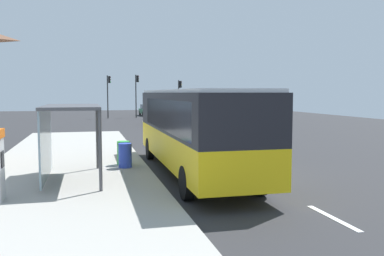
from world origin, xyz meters
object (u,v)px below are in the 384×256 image
bus (193,126)px  recycling_bin_green (124,153)px  traffic_light_median (137,89)px  sedan_near (147,110)px  traffic_light_near_side (179,93)px  bus_shelter (62,123)px  sedan_far (157,113)px  recycling_bin_blue (125,155)px  white_van (170,111)px  traffic_light_far_side (108,90)px

bus → recycling_bin_green: size_ratio=11.61×
traffic_light_median → sedan_near: bearing=65.3°
sedan_near → recycling_bin_green: 39.56m
bus → traffic_light_near_side: traffic_light_near_side is taller
traffic_light_near_side → bus_shelter: traffic_light_near_side is taller
bus → traffic_light_median: bearing=86.7°
bus → sedan_far: (4.01, 32.65, -1.05)m
recycling_bin_blue → bus_shelter: 3.23m
bus → traffic_light_median: size_ratio=2.07×
white_van → bus_shelter: (-8.61, -25.23, 0.75)m
sedan_far → traffic_light_near_side: (3.20, 2.34, 2.31)m
sedan_near → recycling_bin_green: (-6.50, -39.02, -0.14)m
bus → sedan_far: bus is taller
traffic_light_near_side → traffic_light_median: traffic_light_median is taller
recycling_bin_blue → traffic_light_median: bearing=82.6°
recycling_bin_blue → sedan_far: bearing=78.4°
bus → bus_shelter: (-4.70, -0.85, 0.25)m
white_van → recycling_bin_blue: (-6.40, -23.37, -0.69)m
traffic_light_far_side → traffic_light_median: (3.50, 0.80, 0.09)m
recycling_bin_blue → traffic_light_median: size_ratio=0.18×
white_van → traffic_light_far_side: bearing=114.9°
traffic_light_far_side → sedan_far: bearing=-30.2°
bus → traffic_light_median: traffic_light_median is taller
bus → sedan_far: 32.91m
sedan_far → recycling_bin_blue: bearing=-101.6°
traffic_light_near_side → bus_shelter: size_ratio=1.16×
recycling_bin_green → traffic_light_near_side: 34.76m
white_van → sedan_near: white_van is taller
traffic_light_median → recycling_bin_blue: bearing=-97.4°
sedan_far → traffic_light_far_side: (-5.41, 3.14, 2.65)m
recycling_bin_blue → recycling_bin_green: size_ratio=1.00×
recycling_bin_green → traffic_light_far_side: traffic_light_far_side is taller
recycling_bin_green → traffic_light_median: 35.31m
recycling_bin_green → bus_shelter: 3.68m
traffic_light_far_side → bus_shelter: traffic_light_far_side is taller
traffic_light_near_side → bus_shelter: (-11.92, -35.84, -1.00)m
traffic_light_near_side → white_van: bearing=-107.3°
recycling_bin_blue → traffic_light_median: 36.00m
sedan_near → recycling_bin_green: sedan_near is taller
bus → sedan_near: (4.01, 40.73, -1.05)m
sedan_near → sedan_far: 8.08m
recycling_bin_green → bus_shelter: (-2.21, -2.56, 1.44)m
bus → recycling_bin_green: bus is taller
traffic_light_median → traffic_light_far_side: bearing=-167.1°
traffic_light_far_side → traffic_light_median: size_ratio=0.97×
white_van → traffic_light_median: bearing=98.4°
sedan_near → recycling_bin_green: size_ratio=4.65×
sedan_far → traffic_light_median: traffic_light_median is taller
traffic_light_far_side → bus_shelter: bearing=-95.2°
bus_shelter → traffic_light_far_side: bearing=84.8°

